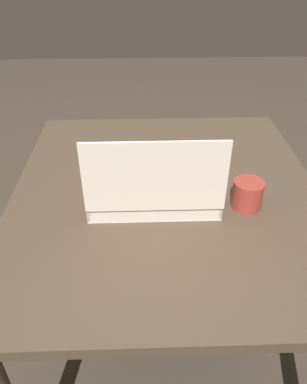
# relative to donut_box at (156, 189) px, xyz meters

# --- Properties ---
(ground_plane) EXTENTS (8.00, 8.00, 0.00)m
(ground_plane) POSITION_rel_donut_box_xyz_m (-0.03, -0.06, -0.76)
(ground_plane) COLOR #42382D
(dining_table) EXTENTS (0.93, 1.04, 0.72)m
(dining_table) POSITION_rel_donut_box_xyz_m (-0.03, -0.06, -0.14)
(dining_table) COLOR #4C3D2D
(dining_table) RESTS_ON ground_plane
(donut_box) EXTENTS (0.36, 0.23, 0.24)m
(donut_box) POSITION_rel_donut_box_xyz_m (0.00, 0.00, 0.00)
(donut_box) COLOR white
(donut_box) RESTS_ON dining_table
(coffee_mug) EXTENTS (0.08, 0.08, 0.08)m
(coffee_mug) POSITION_rel_donut_box_xyz_m (-0.25, 0.03, -0.00)
(coffee_mug) COLOR #A3382D
(coffee_mug) RESTS_ON dining_table
(paper_napkin) EXTENTS (0.14, 0.12, 0.01)m
(paper_napkin) POSITION_rel_donut_box_xyz_m (0.08, -0.22, -0.04)
(paper_napkin) COLOR beige
(paper_napkin) RESTS_ON dining_table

